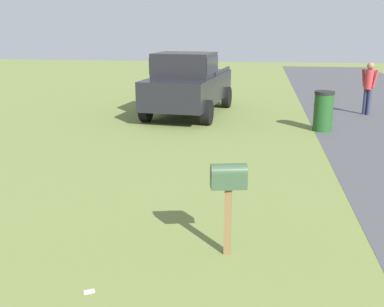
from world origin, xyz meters
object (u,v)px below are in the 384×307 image
(pedestrian, at_px, (369,85))
(trash_bin, at_px, (323,111))
(mailbox, at_px, (229,183))
(pickup_truck, at_px, (188,82))

(pedestrian, bearing_deg, trash_bin, 5.19)
(trash_bin, bearing_deg, mailbox, 164.57)
(pickup_truck, distance_m, pedestrian, 6.06)
(pickup_truck, height_order, pedestrian, pickup_truck)
(mailbox, relative_size, pedestrian, 0.71)
(mailbox, bearing_deg, pickup_truck, -0.58)
(mailbox, height_order, pedestrian, pedestrian)
(pedestrian, bearing_deg, pickup_truck, -43.46)
(pickup_truck, distance_m, trash_bin, 4.63)
(pickup_truck, bearing_deg, pedestrian, 104.98)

